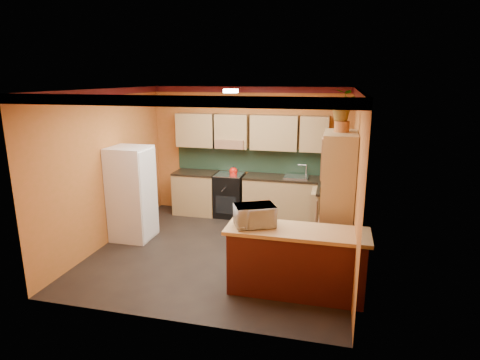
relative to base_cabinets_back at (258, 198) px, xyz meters
name	(u,v)px	position (x,y,z in m)	size (l,w,h in m)	color
room_shell	(227,127)	(-0.24, -1.52, 1.65)	(4.24, 4.24, 2.72)	black
base_cabinets_back	(258,198)	(0.00, 0.00, 0.00)	(3.65, 0.60, 0.88)	tan
countertop_back	(259,176)	(0.00, 0.00, 0.46)	(3.65, 0.62, 0.04)	black
stove	(230,195)	(-0.63, 0.00, 0.02)	(0.58, 0.58, 0.91)	black
kettle	(233,171)	(-0.53, -0.05, 0.56)	(0.17, 0.17, 0.18)	red
sink	(296,177)	(0.77, 0.00, 0.50)	(0.48, 0.40, 0.03)	silver
base_cabinets_right	(333,215)	(1.54, -0.72, 0.00)	(0.60, 0.80, 0.88)	tan
countertop_right	(334,190)	(1.54, -0.72, 0.46)	(0.62, 0.80, 0.04)	black
fridge	(132,194)	(-2.01, -1.62, 0.41)	(0.68, 0.66, 1.70)	white
pantry	(337,201)	(1.59, -1.83, 0.61)	(0.48, 0.90, 2.10)	tan
fern_pot	(342,126)	(1.59, -1.78, 1.74)	(0.22, 0.22, 0.16)	#975324
fern	(343,105)	(1.59, -1.78, 2.05)	(0.41, 0.35, 0.45)	tan
breakfast_bar	(296,263)	(1.09, -2.88, 0.00)	(1.80, 0.55, 0.88)	#4C1C11
bar_top	(297,231)	(1.09, -2.88, 0.47)	(1.90, 0.65, 0.05)	tan
microwave	(255,216)	(0.51, -2.88, 0.64)	(0.53, 0.36, 0.29)	white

